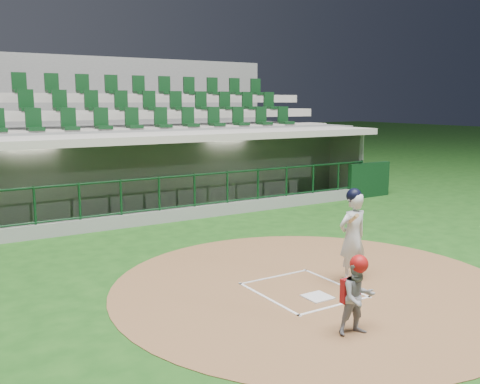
% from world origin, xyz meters
% --- Properties ---
extents(ground, '(120.00, 120.00, 0.00)m').
position_xyz_m(ground, '(0.00, 0.00, 0.00)').
color(ground, '#194714').
rests_on(ground, ground).
extents(dirt_circle, '(7.20, 7.20, 0.01)m').
position_xyz_m(dirt_circle, '(0.30, -0.20, 0.01)').
color(dirt_circle, brown).
rests_on(dirt_circle, ground).
extents(home_plate, '(0.43, 0.43, 0.02)m').
position_xyz_m(home_plate, '(0.00, -0.70, 0.02)').
color(home_plate, white).
rests_on(home_plate, dirt_circle).
extents(batter_box_chalk, '(1.55, 1.80, 0.01)m').
position_xyz_m(batter_box_chalk, '(0.00, -0.30, 0.02)').
color(batter_box_chalk, white).
rests_on(batter_box_chalk, ground).
extents(dugout_structure, '(16.40, 3.70, 3.00)m').
position_xyz_m(dugout_structure, '(0.22, 7.82, 0.95)').
color(dugout_structure, gray).
rests_on(dugout_structure, ground).
extents(seating_deck, '(17.00, 6.72, 5.15)m').
position_xyz_m(seating_deck, '(0.00, 10.91, 1.42)').
color(seating_deck, slate).
rests_on(seating_deck, ground).
extents(batter, '(0.84, 0.85, 1.73)m').
position_xyz_m(batter, '(1.08, -0.36, 0.88)').
color(batter, silver).
rests_on(batter, dirt_circle).
extents(catcher, '(0.61, 0.52, 1.16)m').
position_xyz_m(catcher, '(-0.46, -2.09, 0.59)').
color(catcher, gray).
rests_on(catcher, dirt_circle).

